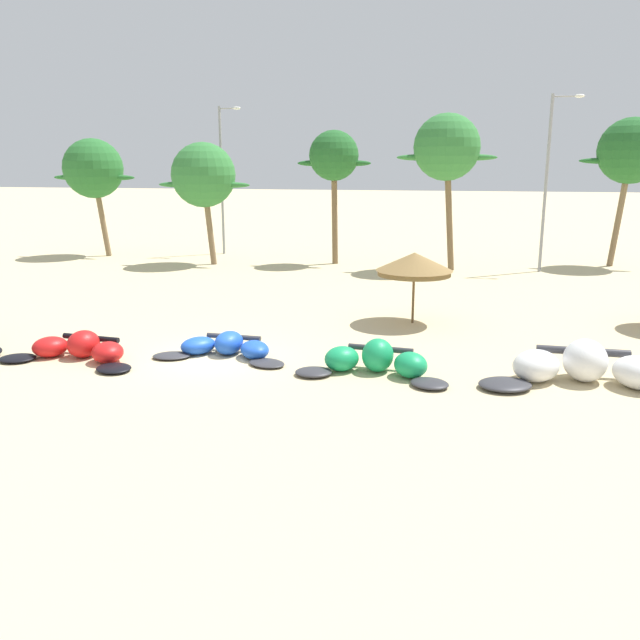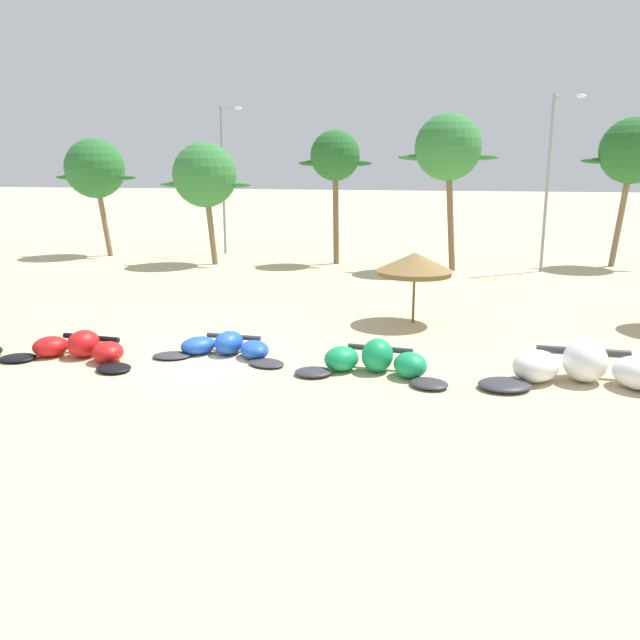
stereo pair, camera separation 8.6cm
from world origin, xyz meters
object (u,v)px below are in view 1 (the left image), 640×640
(palm_leftmost, at_px, (93,169))
(palm_center_left, at_px, (447,148))
(palm_left, at_px, (203,176))
(palm_left_of_gap, at_px, (334,157))
(beach_umbrella_near_van, at_px, (414,264))
(palm_center_right, at_px, (631,152))
(lamppost_west, at_px, (223,174))
(kite_left_of_center, at_px, (226,347))
(kite_right_of_center, at_px, (586,368))
(lamppost_west_center, at_px, (549,176))
(kite_center, at_px, (376,361))
(kite_left, at_px, (79,349))

(palm_leftmost, xyz_separation_m, palm_center_left, (23.37, -1.65, 1.24))
(palm_leftmost, relative_size, palm_left, 1.05)
(palm_left_of_gap, bearing_deg, beach_umbrella_near_van, -68.44)
(beach_umbrella_near_van, bearing_deg, palm_left, 136.14)
(palm_center_left, distance_m, palm_center_right, 11.40)
(palm_center_right, height_order, lamppost_west, lamppost_west)
(beach_umbrella_near_van, distance_m, lamppost_west, 23.25)
(kite_left_of_center, height_order, lamppost_west, lamppost_west)
(palm_leftmost, bearing_deg, palm_left, -14.36)
(kite_left_of_center, bearing_deg, palm_left_of_gap, 90.28)
(beach_umbrella_near_van, xyz_separation_m, palm_leftmost, (-22.48, 15.49, 3.43))
(kite_right_of_center, height_order, lamppost_west_center, lamppost_west_center)
(kite_center, bearing_deg, beach_umbrella_near_van, 84.09)
(palm_leftmost, bearing_deg, lamppost_west, 17.70)
(palm_center_right, height_order, lamppost_west_center, lamppost_west_center)
(palm_leftmost, height_order, palm_center_left, palm_center_left)
(beach_umbrella_near_van, relative_size, palm_leftmost, 0.39)
(lamppost_west_center, bearing_deg, kite_right_of_center, -93.48)
(kite_left_of_center, distance_m, palm_center_left, 21.93)
(kite_left_of_center, distance_m, beach_umbrella_near_van, 8.56)
(kite_right_of_center, xyz_separation_m, palm_left_of_gap, (-11.38, 21.65, 6.11))
(kite_left, height_order, palm_center_right, palm_center_right)
(kite_center, xyz_separation_m, lamppost_west_center, (7.42, 21.20, 5.17))
(lamppost_west, bearing_deg, kite_left_of_center, -70.72)
(lamppost_west_center, bearing_deg, kite_left_of_center, -121.77)
(beach_umbrella_near_van, bearing_deg, palm_center_right, 56.12)
(palm_left, relative_size, palm_center_left, 0.83)
(palm_center_left, bearing_deg, beach_umbrella_near_van, -93.67)
(palm_center_left, height_order, palm_center_right, palm_center_left)
(kite_left_of_center, xyz_separation_m, beach_umbrella_near_van, (5.84, 5.89, 2.11))
(palm_leftmost, distance_m, lamppost_west, 8.65)
(kite_left_of_center, relative_size, palm_left_of_gap, 0.58)
(kite_center, height_order, beach_umbrella_near_van, beach_umbrella_near_van)
(kite_right_of_center, relative_size, lamppost_west_center, 0.65)
(kite_left, distance_m, lamppost_west, 26.14)
(kite_center, distance_m, kite_right_of_center, 6.15)
(beach_umbrella_near_van, height_order, palm_center_left, palm_center_left)
(kite_left, height_order, beach_umbrella_near_van, beach_umbrella_near_van)
(beach_umbrella_near_van, relative_size, palm_left, 0.41)
(beach_umbrella_near_van, bearing_deg, palm_leftmost, 145.43)
(kite_left, bearing_deg, lamppost_west, 98.45)
(palm_left, height_order, palm_center_right, palm_center_right)
(palm_left, bearing_deg, kite_left, -80.78)
(beach_umbrella_near_van, xyz_separation_m, palm_left_of_gap, (-5.95, 15.05, 4.19))
(palm_center_left, height_order, lamppost_west, lamppost_west)
(palm_left, height_order, lamppost_west_center, lamppost_west_center)
(palm_left_of_gap, relative_size, lamppost_west, 0.83)
(kite_center, distance_m, palm_leftmost, 31.65)
(kite_left, relative_size, palm_leftmost, 0.64)
(kite_left_of_center, distance_m, palm_left, 21.39)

